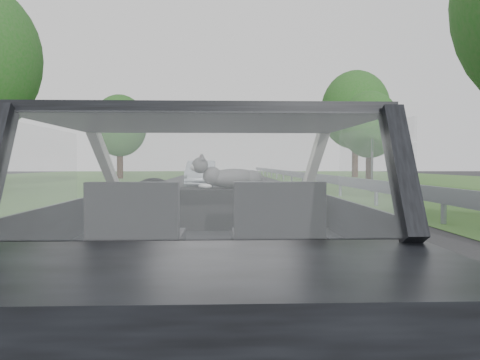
{
  "coord_description": "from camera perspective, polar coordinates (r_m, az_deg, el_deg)",
  "views": [
    {
      "loc": [
        0.09,
        -2.95,
        1.19
      ],
      "look_at": [
        0.22,
        0.59,
        1.07
      ],
      "focal_mm": 35.0,
      "sensor_mm": 36.0,
      "label": 1
    }
  ],
  "objects": [
    {
      "name": "tree_2",
      "position": [
        31.64,
        15.53,
        4.97
      ],
      "size": [
        4.9,
        4.9,
        5.73
      ],
      "primitive_type": null,
      "rotation": [
        0.0,
        0.0,
        -0.37
      ],
      "color": "#195516",
      "rests_on": "ground"
    },
    {
      "name": "cat",
      "position": [
        3.58,
        -0.71,
        0.35
      ],
      "size": [
        0.61,
        0.31,
        0.26
      ],
      "primitive_type": "ellipsoid",
      "rotation": [
        0.0,
        0.0,
        0.22
      ],
      "color": "gray",
      "rests_on": "dashboard"
    },
    {
      "name": "guardrail",
      "position": [
        13.63,
        15.82,
        -0.63
      ],
      "size": [
        0.05,
        90.0,
        0.32
      ],
      "primitive_type": "cube",
      "color": "gray",
      "rests_on": "ground"
    },
    {
      "name": "passenger_seat",
      "position": [
        2.7,
        4.52,
        -4.59
      ],
      "size": [
        0.5,
        0.72,
        0.42
      ],
      "primitive_type": "cube",
      "color": "black",
      "rests_on": "subject_car"
    },
    {
      "name": "dashboard",
      "position": [
        3.59,
        -3.56,
        -3.42
      ],
      "size": [
        1.58,
        0.45,
        0.3
      ],
      "primitive_type": "cube",
      "color": "black",
      "rests_on": "subject_car"
    },
    {
      "name": "driver_seat",
      "position": [
        2.72,
        -12.49,
        -4.57
      ],
      "size": [
        0.5,
        0.72,
        0.42
      ],
      "primitive_type": "cube",
      "color": "black",
      "rests_on": "subject_car"
    },
    {
      "name": "subject_car",
      "position": [
        2.99,
        -3.84,
        -6.94
      ],
      "size": [
        1.8,
        4.0,
        1.45
      ],
      "primitive_type": "cube",
      "color": "black",
      "rests_on": "ground"
    },
    {
      "name": "tree_3",
      "position": [
        42.24,
        13.88,
        6.46
      ],
      "size": [
        7.23,
        7.23,
        9.03
      ],
      "primitive_type": null,
      "rotation": [
        0.0,
        0.0,
        -0.25
      ],
      "color": "#195516",
      "rests_on": "ground"
    },
    {
      "name": "ground",
      "position": [
        3.18,
        -3.81,
        -19.93
      ],
      "size": [
        140.0,
        140.0,
        0.0
      ],
      "primitive_type": "plane",
      "color": "#262628",
      "rests_on": "ground"
    },
    {
      "name": "steering_wheel",
      "position": [
        3.33,
        -10.59,
        -2.67
      ],
      "size": [
        0.36,
        0.36,
        0.04
      ],
      "primitive_type": "torus",
      "color": "black",
      "rests_on": "dashboard"
    },
    {
      "name": "tree_6",
      "position": [
        38.26,
        -14.45,
        5.0
      ],
      "size": [
        4.81,
        4.81,
        6.45
      ],
      "primitive_type": null,
      "rotation": [
        0.0,
        0.0,
        0.14
      ],
      "color": "#195516",
      "rests_on": "ground"
    },
    {
      "name": "highway_sign",
      "position": [
        20.23,
        15.79,
        1.7
      ],
      "size": [
        0.36,
        0.87,
        2.21
      ],
      "primitive_type": "cube",
      "rotation": [
        0.0,
        0.0,
        -0.31
      ],
      "color": "#0E4D14",
      "rests_on": "ground"
    },
    {
      "name": "other_car",
      "position": [
        23.9,
        -4.77,
        0.76
      ],
      "size": [
        1.62,
        4.08,
        1.34
      ],
      "primitive_type": "imported",
      "rotation": [
        0.0,
        0.0,
        -0.0
      ],
      "color": "silver",
      "rests_on": "ground"
    }
  ]
}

